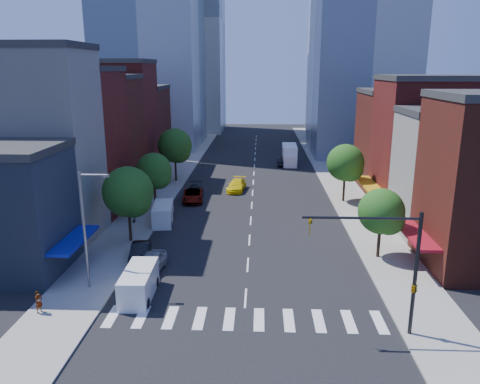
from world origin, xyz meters
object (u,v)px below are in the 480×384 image
at_px(parked_car_rear, 196,190).
at_px(parked_car_front, 150,263).
at_px(parked_car_second, 140,252).
at_px(parked_car_third, 193,196).
at_px(cargo_van_far, 163,214).
at_px(pedestrian_near, 39,302).
at_px(traffic_car_far, 284,159).
at_px(box_truck, 289,155).
at_px(pedestrian_far, 133,215).
at_px(taxi, 237,185).
at_px(cargo_van_near, 139,284).
at_px(traffic_car_oncoming, 282,162).

bearing_deg(parked_car_rear, parked_car_front, -96.97).
bearing_deg(parked_car_front, parked_car_second, 126.43).
height_order(parked_car_third, cargo_van_far, cargo_van_far).
xyz_separation_m(parked_car_rear, pedestrian_near, (-6.53, -31.36, 0.25)).
bearing_deg(traffic_car_far, cargo_van_far, 74.57).
distance_m(box_truck, pedestrian_far, 38.38).
relative_size(cargo_van_far, taxi, 0.99).
distance_m(cargo_van_near, traffic_car_far, 52.84).
xyz_separation_m(box_truck, pedestrian_near, (-20.15, -52.81, -0.60)).
bearing_deg(parked_car_second, traffic_car_oncoming, 64.84).
relative_size(traffic_car_oncoming, box_truck, 0.51).
bearing_deg(pedestrian_far, taxi, 133.04).
bearing_deg(pedestrian_near, parked_car_rear, 7.88).
distance_m(parked_car_third, traffic_car_oncoming, 26.09).
height_order(cargo_van_near, traffic_car_far, cargo_van_near).
bearing_deg(traffic_car_oncoming, cargo_van_far, 66.53).
distance_m(cargo_van_far, pedestrian_near, 20.13).
distance_m(traffic_car_oncoming, box_truck, 2.07).
bearing_deg(taxi, parked_car_rear, -146.58).
relative_size(cargo_van_far, traffic_car_far, 1.35).
bearing_deg(parked_car_rear, parked_car_second, -101.06).
height_order(parked_car_third, traffic_car_far, parked_car_third).
xyz_separation_m(parked_car_third, traffic_car_oncoming, (12.24, 23.04, -0.05)).
bearing_deg(parked_car_rear, pedestrian_far, -119.41).
xyz_separation_m(parked_car_second, parked_car_rear, (2.00, 21.66, -0.02)).
bearing_deg(traffic_car_oncoming, parked_car_rear, 59.31).
bearing_deg(taxi, cargo_van_near, -93.15).
height_order(parked_car_front, traffic_car_oncoming, parked_car_front).
bearing_deg(pedestrian_near, traffic_car_oncoming, -0.37).
bearing_deg(taxi, pedestrian_near, -102.13).
xyz_separation_m(traffic_car_far, box_truck, (0.87, -1.10, 0.88)).
bearing_deg(cargo_van_far, traffic_car_far, 59.45).
distance_m(parked_car_second, traffic_car_oncoming, 44.19).
height_order(cargo_van_far, pedestrian_far, cargo_van_far).
relative_size(cargo_van_far, pedestrian_near, 3.29).
relative_size(parked_car_front, traffic_car_far, 1.18).
relative_size(traffic_car_oncoming, pedestrian_near, 2.60).
distance_m(parked_car_front, traffic_car_oncoming, 46.19).
bearing_deg(cargo_van_far, box_truck, 57.53).
bearing_deg(pedestrian_near, parked_car_second, -5.37).
distance_m(cargo_van_near, traffic_car_oncoming, 50.42).
bearing_deg(pedestrian_far, parked_car_rear, 145.20).
bearing_deg(pedestrian_near, cargo_van_far, 6.59).
height_order(parked_car_rear, box_truck, box_truck).
distance_m(parked_car_third, box_truck, 27.88).
bearing_deg(parked_car_third, cargo_van_far, -109.31).
distance_m(parked_car_front, cargo_van_near, 4.44).
distance_m(parked_car_front, cargo_van_far, 12.56).
bearing_deg(box_truck, traffic_car_oncoming, -136.34).
bearing_deg(parked_car_third, cargo_van_near, -97.48).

